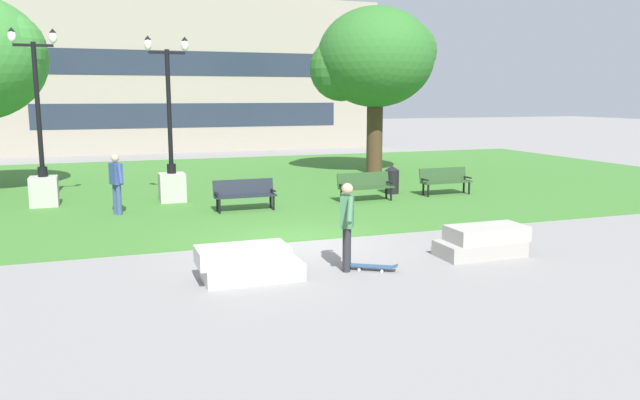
# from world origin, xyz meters

# --- Properties ---
(ground_plane) EXTENTS (140.00, 140.00, 0.00)m
(ground_plane) POSITION_xyz_m (0.00, 0.00, 0.00)
(ground_plane) COLOR gray
(grass_lawn) EXTENTS (40.00, 20.00, 0.02)m
(grass_lawn) POSITION_xyz_m (0.00, 10.00, 0.01)
(grass_lawn) COLOR #3D752D
(grass_lawn) RESTS_ON ground
(concrete_block_center) EXTENTS (1.91, 0.90, 0.64)m
(concrete_block_center) POSITION_xyz_m (-1.66, -2.58, 0.31)
(concrete_block_center) COLOR #BCB7B2
(concrete_block_center) RESTS_ON ground
(concrete_block_left) EXTENTS (1.88, 0.90, 0.64)m
(concrete_block_left) POSITION_xyz_m (3.41, -2.53, 0.31)
(concrete_block_left) COLOR #9E9991
(concrete_block_left) RESTS_ON ground
(person_skateboarder) EXTENTS (0.53, 1.31, 1.71)m
(person_skateboarder) POSITION_xyz_m (0.28, -2.60, 0.97)
(person_skateboarder) COLOR #28282D
(person_skateboarder) RESTS_ON ground
(skateboard) EXTENTS (0.97, 0.71, 0.14)m
(skateboard) POSITION_xyz_m (0.73, -2.77, 0.09)
(skateboard) COLOR #2D4C75
(skateboard) RESTS_ON ground
(park_bench_near_left) EXTENTS (1.81, 0.58, 0.90)m
(park_bench_near_left) POSITION_xyz_m (6.90, 4.89, 0.54)
(park_bench_near_left) COLOR #284723
(park_bench_near_left) RESTS_ON grass_lawn
(park_bench_near_right) EXTENTS (1.82, 0.61, 0.90)m
(park_bench_near_right) POSITION_xyz_m (3.81, 4.58, 0.54)
(park_bench_near_right) COLOR #284723
(park_bench_near_right) RESTS_ON grass_lawn
(park_bench_far_left) EXTENTS (1.81, 0.55, 0.90)m
(park_bench_far_left) POSITION_xyz_m (-0.18, 4.25, 0.54)
(park_bench_far_left) COLOR #1E232D
(park_bench_far_left) RESTS_ON grass_lawn
(lamp_post_right) EXTENTS (1.32, 0.80, 5.28)m
(lamp_post_right) POSITION_xyz_m (-5.77, 7.01, 1.08)
(lamp_post_right) COLOR #ADA89E
(lamp_post_right) RESTS_ON grass_lawn
(lamp_post_left) EXTENTS (1.32, 0.80, 5.12)m
(lamp_post_left) POSITION_xyz_m (-2.00, 6.55, 1.06)
(lamp_post_left) COLOR #ADA89E
(lamp_post_left) RESTS_ON grass_lawn
(tree_far_right) EXTENTS (5.18, 4.93, 7.03)m
(tree_far_right) POSITION_xyz_m (7.05, 11.15, 4.87)
(tree_far_right) COLOR #42301E
(tree_far_right) RESTS_ON grass_lawn
(trash_bin) EXTENTS (0.49, 0.49, 0.96)m
(trash_bin) POSITION_xyz_m (5.30, 5.69, 0.50)
(trash_bin) COLOR black
(trash_bin) RESTS_ON grass_lawn
(person_bystander_near_lawn) EXTENTS (0.38, 0.82, 1.71)m
(person_bystander_near_lawn) POSITION_xyz_m (-3.71, 4.84, 0.98)
(person_bystander_near_lawn) COLOR #384C7A
(person_bystander_near_lawn) RESTS_ON grass_lawn
(building_facade_distant) EXTENTS (23.63, 1.03, 9.18)m
(building_facade_distant) POSITION_xyz_m (1.24, 24.50, 4.58)
(building_facade_distant) COLOR gray
(building_facade_distant) RESTS_ON ground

